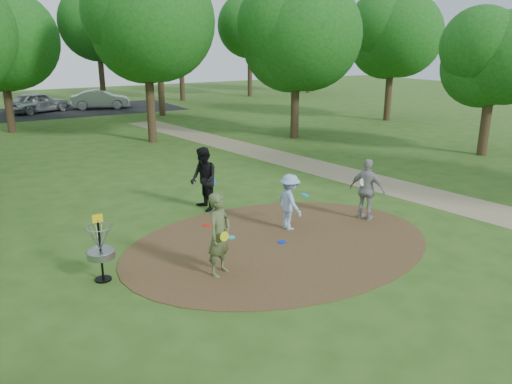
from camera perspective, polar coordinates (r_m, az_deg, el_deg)
ground at (r=13.11m, az=2.74°, el=-5.91°), size 100.00×100.00×0.00m
dirt_clearing at (r=13.11m, az=2.74°, el=-5.87°), size 8.40×8.40×0.02m
footpath at (r=18.61m, az=16.04°, el=0.39°), size 7.55×39.89×0.01m
parking_lot at (r=41.27m, az=-18.93°, el=8.89°), size 14.00×8.00×0.01m
player_observer_with_disc at (r=11.13m, az=-4.21°, el=-4.88°), size 0.83×0.74×1.91m
player_throwing_with_disc at (r=13.87m, az=3.87°, el=-1.15°), size 0.98×1.06×1.59m
player_walking_with_disc at (r=15.46m, az=-6.00°, el=1.46°), size 0.81×1.00×1.98m
player_waiting_with_disc at (r=14.88m, az=12.58°, el=0.25°), size 0.83×1.17×1.84m
disc_ground_cyan at (r=13.44m, az=-2.86°, el=-5.19°), size 0.22×0.22×0.02m
disc_ground_blue at (r=13.13m, az=2.97°, el=-5.73°), size 0.22×0.22×0.02m
disc_ground_red at (r=14.35m, az=-5.61°, el=-3.80°), size 0.22×0.22×0.02m
car_left at (r=40.67m, az=-23.65°, el=9.37°), size 4.83×3.46×1.53m
car_right at (r=41.45m, az=-17.35°, el=10.06°), size 4.64×2.77×1.45m
disc_golf_basket at (r=11.36m, az=-17.41°, el=-5.63°), size 0.63×0.63×1.54m
tree_ring at (r=20.88m, az=-7.80°, el=17.17°), size 37.34×45.50×9.17m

